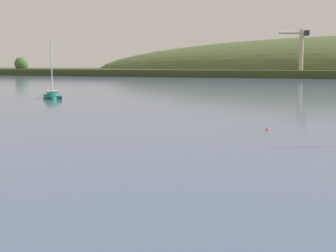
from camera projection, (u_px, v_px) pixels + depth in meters
name	position (u px, v px, depth m)	size (l,w,h in m)	color
dockside_crane	(301.00, 54.00, 225.66)	(13.57, 7.95, 22.38)	#4C4C51
sailboat_midwater_white	(53.00, 98.00, 92.93)	(7.58, 9.02, 13.15)	#0F564C
mooring_buoy_foreground	(268.00, 130.00, 49.76)	(0.50, 0.50, 0.58)	#E06675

